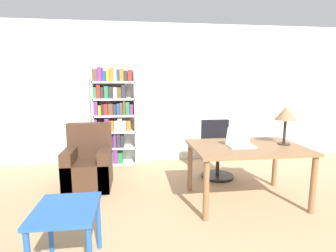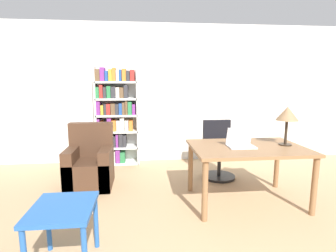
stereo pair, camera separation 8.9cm
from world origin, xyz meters
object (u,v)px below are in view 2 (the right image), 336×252
(desk, at_px, (247,153))
(side_table_blue, at_px, (63,217))
(table_lamp, at_px, (287,115))
(armchair, at_px, (90,166))
(office_chair, at_px, (218,152))
(laptop, at_px, (240,143))
(bookshelf, at_px, (115,116))

(desk, bearing_deg, side_table_blue, -152.53)
(desk, xyz_separation_m, table_lamp, (0.52, 0.01, 0.50))
(side_table_blue, height_order, armchair, armchair)
(office_chair, height_order, armchair, armchair)
(desk, bearing_deg, table_lamp, 1.42)
(armchair, bearing_deg, laptop, -21.15)
(office_chair, relative_size, bookshelf, 0.51)
(office_chair, xyz_separation_m, armchair, (-2.07, -0.19, -0.11))
(office_chair, bearing_deg, table_lamp, -57.60)
(side_table_blue, bearing_deg, desk, 27.47)
(table_lamp, relative_size, bookshelf, 0.27)
(laptop, bearing_deg, side_table_blue, -151.63)
(laptop, height_order, table_lamp, table_lamp)
(office_chair, bearing_deg, desk, -84.88)
(office_chair, relative_size, armchair, 0.99)
(desk, relative_size, bookshelf, 0.77)
(office_chair, distance_m, bookshelf, 2.05)
(laptop, xyz_separation_m, armchair, (-2.06, 0.80, -0.50))
(table_lamp, bearing_deg, armchair, 163.99)
(side_table_blue, bearing_deg, laptop, 28.37)
(armchair, bearing_deg, office_chair, 5.20)
(desk, xyz_separation_m, side_table_blue, (-2.03, -1.06, -0.20))
(side_table_blue, distance_m, armchair, 1.85)
(desk, distance_m, bookshelf, 2.64)
(laptop, bearing_deg, desk, 7.96)
(desk, xyz_separation_m, office_chair, (-0.09, 0.97, -0.24))
(desk, relative_size, armchair, 1.51)
(table_lamp, distance_m, office_chair, 1.35)
(desk, bearing_deg, bookshelf, 135.00)
(desk, xyz_separation_m, bookshelf, (-1.86, 1.86, 0.27))
(office_chair, distance_m, armchair, 2.08)
(desk, height_order, side_table_blue, desk)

